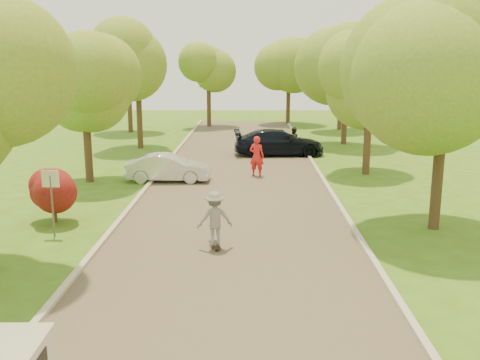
# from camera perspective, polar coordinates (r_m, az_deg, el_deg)

# --- Properties ---
(ground) EXTENTS (100.00, 100.00, 0.00)m
(ground) POSITION_cam_1_polar(r_m,az_deg,el_deg) (13.66, -1.34, -11.42)
(ground) COLOR #3E5F16
(ground) RESTS_ON ground
(road) EXTENTS (8.00, 60.00, 0.01)m
(road) POSITION_cam_1_polar(r_m,az_deg,el_deg) (21.22, -0.45, -2.61)
(road) COLOR #4C4438
(road) RESTS_ON ground
(curb_left) EXTENTS (0.18, 60.00, 0.12)m
(curb_left) POSITION_cam_1_polar(r_m,az_deg,el_deg) (21.69, -11.22, -2.37)
(curb_left) COLOR #B2AD9E
(curb_left) RESTS_ON ground
(curb_right) EXTENTS (0.18, 60.00, 0.12)m
(curb_right) POSITION_cam_1_polar(r_m,az_deg,el_deg) (21.48, 10.42, -2.47)
(curb_right) COLOR #B2AD9E
(curb_right) RESTS_ON ground
(street_sign) EXTENTS (0.55, 0.06, 2.17)m
(street_sign) POSITION_cam_1_polar(r_m,az_deg,el_deg) (18.09, -19.50, -0.91)
(street_sign) COLOR #59595E
(street_sign) RESTS_ON ground
(red_shrub) EXTENTS (1.70, 1.70, 1.95)m
(red_shrub) POSITION_cam_1_polar(r_m,az_deg,el_deg) (19.74, -19.27, -1.20)
(red_shrub) COLOR #382619
(red_shrub) RESTS_ON ground
(tree_l_midb) EXTENTS (4.30, 4.20, 6.62)m
(tree_l_midb) POSITION_cam_1_polar(r_m,az_deg,el_deg) (25.57, -15.92, 9.91)
(tree_l_midb) COLOR #382619
(tree_l_midb) RESTS_ON ground
(tree_l_far) EXTENTS (4.92, 4.80, 7.79)m
(tree_l_far) POSITION_cam_1_polar(r_m,az_deg,el_deg) (35.16, -10.56, 12.20)
(tree_l_far) COLOR #382619
(tree_l_far) RESTS_ON ground
(tree_r_mida) EXTENTS (5.13, 5.00, 7.95)m
(tree_r_mida) POSITION_cam_1_polar(r_m,az_deg,el_deg) (18.64, 21.87, 11.63)
(tree_r_mida) COLOR #382619
(tree_r_mida) RESTS_ON ground
(tree_r_midb) EXTENTS (4.51, 4.40, 7.01)m
(tree_r_midb) POSITION_cam_1_polar(r_m,az_deg,el_deg) (27.16, 14.17, 10.75)
(tree_r_midb) COLOR #382619
(tree_r_midb) RESTS_ON ground
(tree_r_far) EXTENTS (5.33, 5.20, 8.34)m
(tree_r_far) POSITION_cam_1_polar(r_m,az_deg,el_deg) (37.08, 11.73, 12.72)
(tree_r_far) COLOR #382619
(tree_r_far) RESTS_ON ground
(tree_bg_a) EXTENTS (5.12, 5.00, 7.72)m
(tree_bg_a) POSITION_cam_1_polar(r_m,az_deg,el_deg) (43.48, -11.59, 11.98)
(tree_bg_a) COLOR #382619
(tree_bg_a) RESTS_ON ground
(tree_bg_b) EXTENTS (5.12, 5.00, 7.95)m
(tree_bg_b) POSITION_cam_1_polar(r_m,az_deg,el_deg) (45.13, 11.10, 12.29)
(tree_bg_b) COLOR #382619
(tree_bg_b) RESTS_ON ground
(tree_bg_c) EXTENTS (4.92, 4.80, 7.33)m
(tree_bg_c) POSITION_cam_1_polar(r_m,az_deg,el_deg) (46.59, -3.12, 11.87)
(tree_bg_c) COLOR #382619
(tree_bg_c) RESTS_ON ground
(tree_bg_d) EXTENTS (5.12, 5.00, 7.72)m
(tree_bg_d) POSITION_cam_1_polar(r_m,az_deg,el_deg) (48.61, 5.51, 12.20)
(tree_bg_d) COLOR #382619
(tree_bg_d) RESTS_ON ground
(silver_sedan) EXTENTS (3.93, 1.38, 1.29)m
(silver_sedan) POSITION_cam_1_polar(r_m,az_deg,el_deg) (25.38, -7.68, 1.29)
(silver_sedan) COLOR silver
(silver_sedan) RESTS_ON ground
(dark_sedan) EXTENTS (5.52, 2.55, 1.56)m
(dark_sedan) POSITION_cam_1_polar(r_m,az_deg,el_deg) (32.34, 4.16, 4.03)
(dark_sedan) COLOR black
(dark_sedan) RESTS_ON ground
(longboard) EXTENTS (0.43, 0.88, 0.10)m
(longboard) POSITION_cam_1_polar(r_m,az_deg,el_deg) (16.36, -2.68, -6.95)
(longboard) COLOR black
(longboard) RESTS_ON ground
(skateboarder) EXTENTS (1.19, 0.86, 1.66)m
(skateboarder) POSITION_cam_1_polar(r_m,az_deg,el_deg) (16.10, -2.71, -4.11)
(skateboarder) COLOR slate
(skateboarder) RESTS_ON longboard
(person_striped) EXTENTS (0.84, 0.68, 2.00)m
(person_striped) POSITION_cam_1_polar(r_m,az_deg,el_deg) (26.21, 1.80, 2.54)
(person_striped) COLOR red
(person_striped) RESTS_ON ground
(person_olive) EXTENTS (1.01, 1.00, 1.64)m
(person_olive) POSITION_cam_1_polar(r_m,az_deg,el_deg) (32.88, 5.71, 4.21)
(person_olive) COLOR #2B2D1B
(person_olive) RESTS_ON ground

